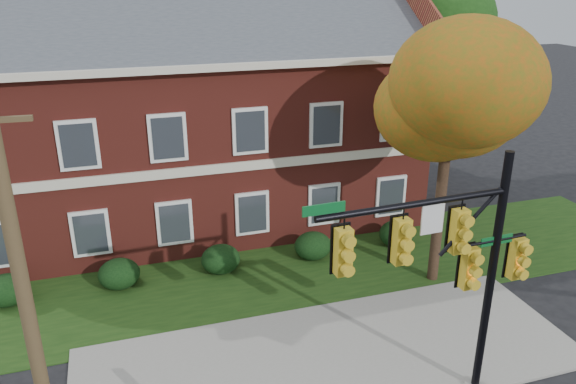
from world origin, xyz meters
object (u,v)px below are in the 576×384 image
object	(u,v)px
hedge_far_right	(397,234)
traffic_signal	(453,259)
apartment_building	(191,105)
tree_near_right	(461,91)
hedge_right	(313,246)
hedge_left	(119,274)
tree_right_rear	(430,18)
hedge_center	(221,259)
hedge_far_left	(6,290)
utility_pole	(26,306)

from	to	relation	value
hedge_far_right	traffic_signal	world-z (taller)	traffic_signal
apartment_building	traffic_signal	distance (m)	13.87
hedge_far_right	tree_near_right	size ratio (longest dim) A/B	0.16
apartment_building	tree_near_right	bearing A→B (deg)	-48.23
hedge_right	tree_near_right	xyz separation A→B (m)	(3.72, -2.83, 6.14)
hedge_right	traffic_signal	bearing A→B (deg)	-86.75
hedge_left	hedge_far_right	world-z (taller)	same
hedge_far_right	tree_right_rear	xyz separation A→B (m)	(4.31, 6.11, 7.60)
hedge_left	tree_near_right	distance (m)	12.68
hedge_right	tree_right_rear	bearing A→B (deg)	38.02
hedge_far_right	hedge_right	bearing A→B (deg)	180.00
hedge_center	traffic_signal	world-z (taller)	traffic_signal
hedge_right	tree_right_rear	xyz separation A→B (m)	(7.81, 6.11, 7.60)
hedge_far_left	tree_right_rear	xyz separation A→B (m)	(18.31, 6.11, 7.60)
hedge_left	traffic_signal	size ratio (longest dim) A/B	0.22
utility_pole	hedge_far_right	bearing A→B (deg)	35.79
apartment_building	traffic_signal	bearing A→B (deg)	-73.39
tree_right_rear	hedge_left	bearing A→B (deg)	-157.58
hedge_right	tree_near_right	world-z (taller)	tree_near_right
hedge_center	hedge_far_right	size ratio (longest dim) A/B	1.00
hedge_left	hedge_right	world-z (taller)	same
hedge_center	hedge_far_right	xyz separation A→B (m)	(7.00, 0.00, 0.00)
apartment_building	hedge_far_right	distance (m)	9.82
apartment_building	hedge_left	distance (m)	7.73
hedge_far_right	hedge_left	bearing A→B (deg)	180.00
hedge_center	utility_pole	distance (m)	9.93
hedge_left	tree_right_rear	size ratio (longest dim) A/B	0.13
utility_pole	hedge_right	bearing A→B (deg)	45.27
hedge_center	tree_right_rear	size ratio (longest dim) A/B	0.13
apartment_building	tree_right_rear	distance (m)	11.77
hedge_left	tree_near_right	xyz separation A→B (m)	(10.72, -2.83, 6.14)
tree_near_right	tree_right_rear	xyz separation A→B (m)	(4.09, 8.95, 1.45)
apartment_building	hedge_far_left	bearing A→B (deg)	-143.11
hedge_center	tree_near_right	world-z (taller)	tree_near_right
hedge_far_left	traffic_signal	xyz separation A→B (m)	(10.95, -8.00, 3.47)
hedge_far_right	utility_pole	size ratio (longest dim) A/B	0.16
hedge_far_left	hedge_left	bearing A→B (deg)	0.00
tree_near_right	tree_right_rear	bearing A→B (deg)	65.42
hedge_left	hedge_far_right	size ratio (longest dim) A/B	1.00
apartment_building	hedge_left	size ratio (longest dim) A/B	13.43
hedge_left	hedge_far_right	distance (m)	10.50
tree_near_right	utility_pole	distance (m)	13.37
apartment_building	tree_near_right	world-z (taller)	apartment_building
hedge_center	utility_pole	size ratio (longest dim) A/B	0.16
hedge_center	tree_right_rear	xyz separation A→B (m)	(11.31, 6.11, 7.60)
hedge_center	tree_right_rear	world-z (taller)	tree_right_rear
tree_right_rear	utility_pole	bearing A→B (deg)	-139.76
tree_right_rear	hedge_far_right	bearing A→B (deg)	-125.23
hedge_far_left	hedge_right	distance (m)	10.50
hedge_right	hedge_left	bearing A→B (deg)	180.00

